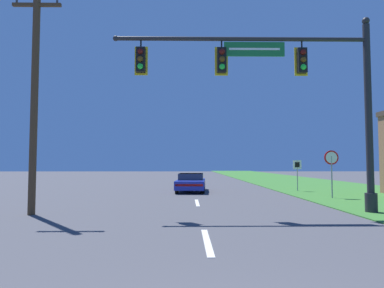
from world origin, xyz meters
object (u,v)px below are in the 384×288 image
(signal_mast, at_px, (296,89))
(route_sign_post, at_px, (297,168))
(utility_pole_near, at_px, (35,92))
(stop_sign, at_px, (331,163))
(car_ahead, at_px, (191,182))

(signal_mast, distance_m, route_sign_post, 10.87)
(utility_pole_near, bearing_deg, stop_sign, 22.64)
(signal_mast, bearing_deg, route_sign_post, 72.12)
(signal_mast, relative_size, stop_sign, 3.96)
(route_sign_post, relative_size, utility_pole_near, 0.23)
(signal_mast, bearing_deg, stop_sign, 56.26)
(car_ahead, xyz_separation_m, utility_pole_near, (-5.87, -10.29, 3.88))
(signal_mast, xyz_separation_m, car_ahead, (-3.87, 10.05, -4.06))
(car_ahead, relative_size, stop_sign, 1.90)
(utility_pole_near, bearing_deg, car_ahead, 60.28)
(signal_mast, height_order, utility_pole_near, utility_pole_near)
(signal_mast, height_order, stop_sign, signal_mast)
(car_ahead, bearing_deg, signal_mast, -68.96)
(stop_sign, relative_size, utility_pole_near, 0.29)
(utility_pole_near, bearing_deg, signal_mast, 1.40)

